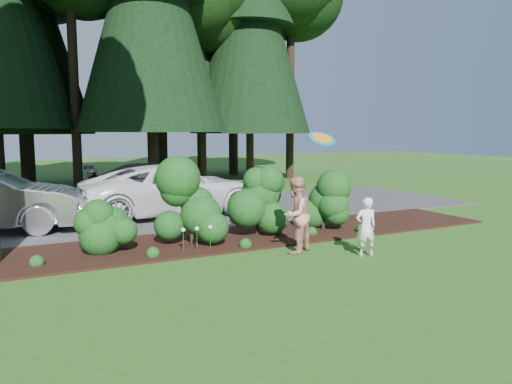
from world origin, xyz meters
The scene contains 10 objects.
ground centered at (0.00, 0.00, 0.00)m, with size 80.00×80.00×0.00m, color #2B5117.
mulch_bed centered at (0.00, 3.25, 0.03)m, with size 16.00×2.50×0.05m, color black.
driveway centered at (0.00, 7.50, 0.01)m, with size 22.00×6.00×0.03m, color #38383A.
shrub_row centered at (0.77, 3.14, 0.81)m, with size 6.53×1.60×1.61m.
lily_cluster centered at (-0.30, 2.40, 0.50)m, with size 0.69×0.09×0.57m.
car_white_suv centered at (0.73, 7.05, 0.79)m, with size 2.52×5.46×1.52m, color silver.
car_dark_suv centered at (0.96, 9.16, 0.75)m, with size 2.01×4.95×1.44m, color black.
child centered at (2.68, 0.56, 0.61)m, with size 0.44×0.29×1.22m, color white.
adult centered at (1.56, 1.49, 0.81)m, with size 0.78×0.61×1.61m, color red.
frisbee centered at (1.78, 0.89, 2.40)m, with size 0.56×0.50×0.30m.
Camera 1 is at (-3.90, -7.31, 2.57)m, focal length 35.00 mm.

